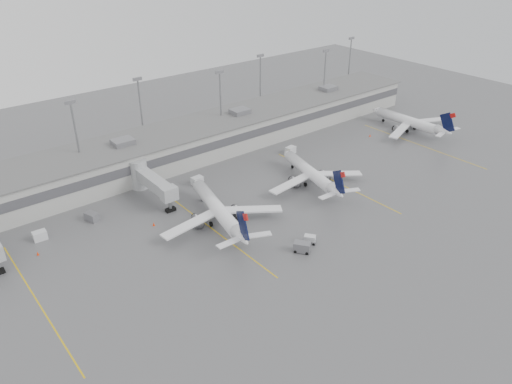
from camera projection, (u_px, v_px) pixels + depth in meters
ground at (362, 252)px, 94.37m from camera, size 260.00×260.00×0.00m
terminal at (195, 140)px, 132.18m from camera, size 152.00×17.00×9.45m
light_masts at (182, 106)px, 132.39m from camera, size 142.40×8.00×20.60m
jet_bridge_right at (148, 179)px, 112.66m from camera, size 4.00×17.20×7.00m
stand_markings at (279, 203)px, 110.84m from camera, size 105.25×40.00×0.01m
jet_mid_left at (219, 210)px, 102.23m from camera, size 25.74×29.18×9.58m
jet_mid_right at (312, 173)px, 117.66m from camera, size 23.85×27.06×8.91m
jet_far_right at (411, 122)px, 147.93m from camera, size 25.46×28.51×9.23m
baggage_tug at (310, 240)px, 96.87m from camera, size 2.75×2.96×1.63m
baggage_cart at (302, 247)px, 94.09m from camera, size 3.30×3.59×2.01m
gse_uld_a at (40, 236)px, 97.74m from camera, size 2.67×1.86×1.83m
gse_uld_b at (197, 181)px, 118.39m from camera, size 2.77×1.93×1.90m
gse_uld_c at (291, 150)px, 134.07m from camera, size 3.02×2.29×1.93m
gse_loader at (92, 217)px, 104.04m from camera, size 2.59×3.26×1.78m
cone_a at (38, 253)px, 93.39m from camera, size 0.46×0.46×0.74m
cone_b at (154, 224)px, 102.47m from camera, size 0.48×0.48×0.77m
cone_c at (300, 168)px, 126.14m from camera, size 0.38×0.38×0.60m
cone_d at (370, 135)px, 145.08m from camera, size 0.49×0.49×0.77m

